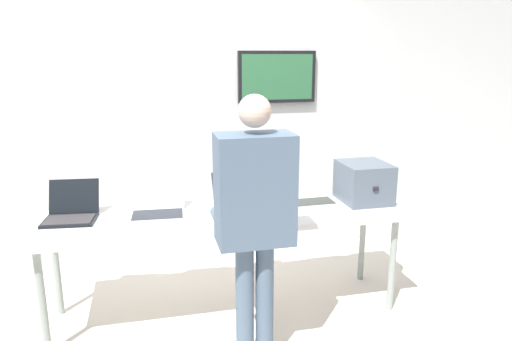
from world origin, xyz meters
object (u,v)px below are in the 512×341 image
Objects in this scene: laptop_station_2 at (236,200)px; equipment_box at (364,182)px; workbench at (225,220)px; laptop_station_0 at (71,211)px; laptop_station_1 at (158,206)px; laptop_station_3 at (309,195)px; person at (254,209)px.

equipment_box is at bearing -3.93° from laptop_station_2.
laptop_station_2 is (0.10, 0.11, 0.11)m from workbench.
laptop_station_2 is (1.15, -0.02, -0.00)m from laptop_station_0.
workbench is 6.87× the size of laptop_station_2.
laptop_station_1 is at bearing 167.73° from workbench.
equipment_box is at bearing -2.21° from laptop_station_1.
laptop_station_0 is 1.03× the size of laptop_station_3.
laptop_station_3 is 0.21× the size of person.
workbench is 1.06m from laptop_station_0.
laptop_station_2 is at bearing 176.07° from equipment_box.
workbench is at bearing -177.83° from equipment_box.
laptop_station_3 is (-0.41, 0.08, -0.10)m from equipment_box.
equipment_box reaches higher than laptop_station_2.
person is at bearing -53.43° from laptop_station_1.
equipment_box is 0.99m from laptop_station_2.
person reaches higher than workbench.
person reaches higher than equipment_box.
workbench is at bearing -12.27° from laptop_station_1.
equipment_box is at bearing 33.22° from person.
equipment_box reaches higher than laptop_station_0.
equipment_box reaches higher than laptop_station_3.
laptop_station_2 is at bearing -178.97° from laptop_station_3.
workbench is 7.08× the size of laptop_station_0.
laptop_station_0 is 0.94× the size of laptop_station_1.
workbench is 0.69m from laptop_station_3.
laptop_station_0 reaches higher than laptop_station_2.
laptop_station_3 is (0.57, 0.01, -0.00)m from laptop_station_2.
workbench is 0.19m from laptop_station_2.
laptop_station_3 is at bearing 51.11° from person.
laptop_station_3 is (0.67, 0.12, 0.11)m from workbench.
person reaches higher than laptop_station_0.
laptop_station_2 is at bearing -0.85° from laptop_station_0.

